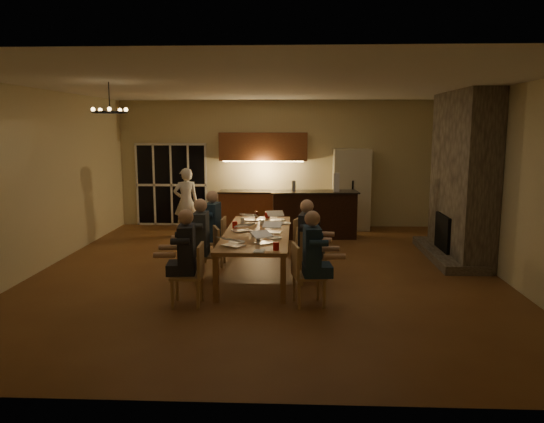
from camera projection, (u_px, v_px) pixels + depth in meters
The scene contains 44 objects.
floor at pixel (266, 272), 9.35m from camera, with size 9.00×9.00×0.00m, color brown.
back_wall at pixel (276, 164), 13.56m from camera, with size 8.00×0.04×3.20m, color #CBBD8F.
left_wall at pixel (37, 181), 9.28m from camera, with size 0.04×9.00×3.20m, color #CBBD8F.
right_wall at pixel (504, 183), 8.91m from camera, with size 0.04×9.00×3.20m, color #CBBD8F.
ceiling at pixel (265, 85), 8.84m from camera, with size 8.00×9.00×0.04m, color white.
french_doors at pixel (172, 185), 13.71m from camera, with size 1.86×0.08×2.10m, color black.
fireplace at pixel (462, 176), 10.11m from camera, with size 0.58×2.50×3.20m, color #706658.
kitchenette at pixel (263, 181), 13.32m from camera, with size 2.24×0.68×2.40m, color brown, non-canonical shape.
refrigerator at pixel (351, 189), 13.20m from camera, with size 0.90×0.68×2.00m, color beige.
dining_table at pixel (257, 253), 9.17m from camera, with size 1.10×3.16×0.75m, color #A87143.
bar_island at pixel (314, 214), 12.21m from camera, with size 1.99×0.68×1.08m, color black.
chair_left_near at pixel (187, 275), 7.55m from camera, with size 0.44×0.44×0.89m, color tan, non-canonical shape.
chair_left_mid at pixel (205, 254), 8.77m from camera, with size 0.44×0.44×0.89m, color tan, non-canonical shape.
chair_left_far at pixel (213, 242), 9.75m from camera, with size 0.44×0.44×0.89m, color tan, non-canonical shape.
chair_right_near at pixel (309, 275), 7.56m from camera, with size 0.44×0.44×0.89m, color tan, non-canonical shape.
chair_right_mid at pixel (311, 256), 8.67m from camera, with size 0.44×0.44×0.89m, color tan, non-canonical shape.
chair_right_far at pixel (308, 243), 9.64m from camera, with size 0.44×0.44×0.89m, color tan, non-canonical shape.
person_left_near at pixel (187, 257), 7.58m from camera, with size 0.60×0.60×1.38m, color #272932, non-canonical shape.
person_right_near at pixel (312, 259), 7.46m from camera, with size 0.60×0.60×1.38m, color #1F354D, non-canonical shape.
person_left_mid at pixel (201, 240), 8.70m from camera, with size 0.60×0.60×1.38m, color #33393D, non-canonical shape.
person_right_mid at pixel (306, 242), 8.61m from camera, with size 0.60×0.60×1.38m, color #272932, non-canonical shape.
person_left_far at pixel (213, 228), 9.79m from camera, with size 0.60×0.60×1.38m, color #1F354D, non-canonical shape.
standing_person at pixel (186, 202), 12.44m from camera, with size 0.58×0.38×1.59m, color white.
chandelier at pixel (110, 112), 8.00m from camera, with size 0.53×0.53×0.03m, color black.
laptop_a at pixel (233, 239), 8.01m from camera, with size 0.32×0.28×0.23m, color silver, non-canonical shape.
laptop_b at pixel (265, 236), 8.20m from camera, with size 0.32×0.28×0.23m, color silver, non-canonical shape.
laptop_c at pixel (242, 225), 9.15m from camera, with size 0.32×0.28×0.23m, color silver, non-canonical shape.
laptop_d at pixel (271, 226), 9.01m from camera, with size 0.32×0.28×0.23m, color silver, non-canonical shape.
laptop_e at pixel (251, 215), 10.20m from camera, with size 0.32×0.28×0.23m, color silver, non-canonical shape.
laptop_f at pixel (276, 215), 10.19m from camera, with size 0.32×0.28×0.23m, color silver, non-canonical shape.
mug_front at pixel (254, 234), 8.68m from camera, with size 0.07×0.07×0.10m, color white.
mug_mid at pixel (262, 222), 9.72m from camera, with size 0.08×0.08×0.10m, color white.
mug_back at pixel (242, 221), 9.92m from camera, with size 0.08×0.08×0.10m, color white.
redcup_near at pixel (276, 246), 7.73m from camera, with size 0.09×0.09×0.12m, color #B9110C.
redcup_mid at pixel (235, 225), 9.44m from camera, with size 0.09×0.09×0.12m, color #B9110C.
redcup_far at pixel (267, 215), 10.52m from camera, with size 0.10×0.10×0.12m, color #B9110C.
can_silver at pixel (258, 238), 8.33m from camera, with size 0.07×0.07×0.12m, color #B2B2B7.
can_cola at pixel (256, 214), 10.56m from camera, with size 0.06×0.06×0.12m, color #3F0F0C.
plate_near at pixel (274, 238), 8.56m from camera, with size 0.24×0.24×0.02m, color white.
plate_left at pixel (237, 242), 8.25m from camera, with size 0.25×0.25×0.02m, color white.
plate_far at pixel (285, 223), 9.87m from camera, with size 0.23×0.23×0.02m, color white.
notepad at pixel (259, 251), 7.65m from camera, with size 0.15×0.21×0.01m, color white.
bar_bottle at pixel (294, 186), 12.12m from camera, with size 0.09×0.09×0.24m, color #99999E.
bar_blender at pixel (336, 182), 12.04m from camera, with size 0.14×0.14×0.42m, color silver.
Camera 1 is at (0.53, -9.05, 2.52)m, focal length 35.00 mm.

